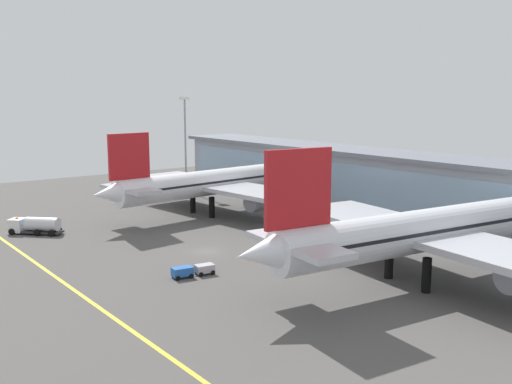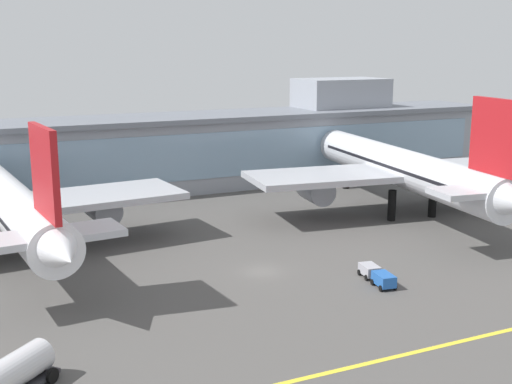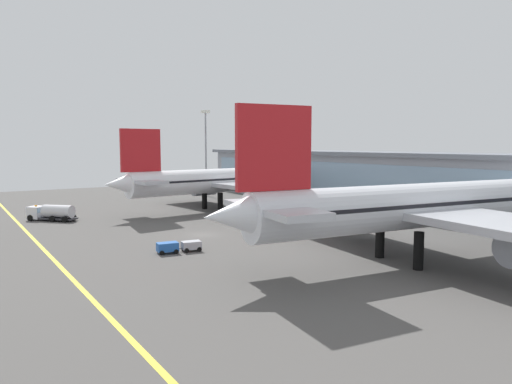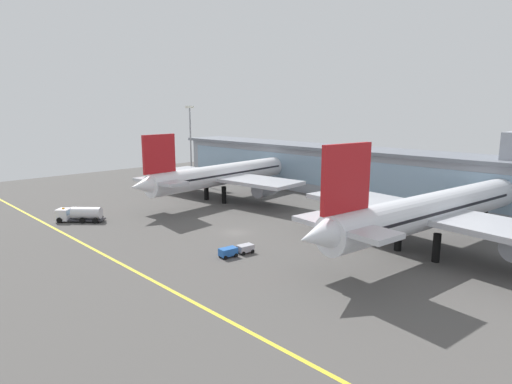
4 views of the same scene
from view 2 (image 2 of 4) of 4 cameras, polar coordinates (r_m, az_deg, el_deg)
ground_plane at (r=70.07m, az=0.55°, el=-6.83°), size 180.00×180.00×0.00m
taxiway_centreline_stripe at (r=52.61m, az=11.26°, el=-13.87°), size 144.00×0.50×0.01m
terminal_building at (r=108.46m, az=-8.46°, el=3.49°), size 128.17×14.00×17.34m
airliner_near_left at (r=78.68m, az=-20.46°, el=-0.91°), size 40.53×51.85×16.55m
airliner_near_right at (r=94.76m, az=12.43°, el=1.97°), size 44.45×54.11×17.56m
baggage_tug_near at (r=67.69m, az=10.37°, el=-7.03°), size 2.48×5.76×1.40m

